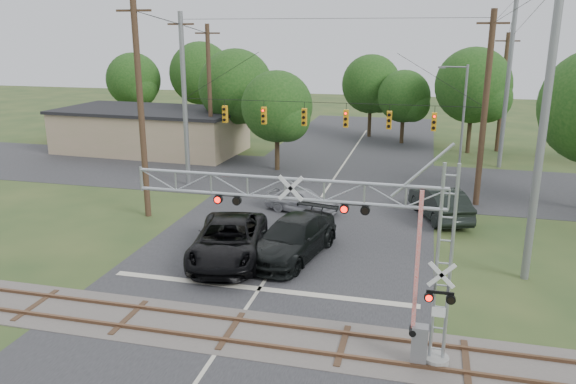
% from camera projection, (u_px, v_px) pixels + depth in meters
% --- Properties ---
extents(ground, '(160.00, 160.00, 0.00)m').
position_uv_depth(ground, '(210.00, 363.00, 18.04)').
color(ground, '#273F1D').
rests_on(ground, ground).
extents(road_main, '(14.00, 90.00, 0.02)m').
position_uv_depth(road_main, '(286.00, 250.00, 27.36)').
color(road_main, '#272729').
rests_on(road_main, ground).
extents(road_cross, '(90.00, 12.00, 0.02)m').
position_uv_depth(road_cross, '(334.00, 179.00, 40.41)').
color(road_cross, '#272729').
rests_on(road_cross, ground).
extents(railroad_track, '(90.00, 3.20, 0.17)m').
position_uv_depth(railroad_track, '(231.00, 331.00, 19.89)').
color(railroad_track, '#504A45').
rests_on(railroad_track, ground).
extents(crossing_gantry, '(10.43, 0.84, 6.61)m').
position_uv_depth(crossing_gantry, '(345.00, 236.00, 17.50)').
color(crossing_gantry, gray).
rests_on(crossing_gantry, ground).
extents(traffic_signal_span, '(19.34, 0.36, 11.50)m').
position_uv_depth(traffic_signal_span, '(339.00, 109.00, 34.92)').
color(traffic_signal_span, gray).
rests_on(traffic_signal_span, ground).
extents(pickup_black, '(4.30, 7.20, 1.87)m').
position_uv_depth(pickup_black, '(229.00, 240.00, 26.00)').
color(pickup_black, black).
rests_on(pickup_black, ground).
extents(car_dark, '(3.85, 6.71, 1.83)m').
position_uv_depth(car_dark, '(293.00, 238.00, 26.32)').
color(car_dark, black).
rests_on(car_dark, ground).
extents(sedan_silver, '(4.69, 2.90, 1.49)m').
position_uv_depth(sedan_silver, '(302.00, 200.00, 32.90)').
color(sedan_silver, '#94959B').
rests_on(sedan_silver, ground).
extents(suv_dark, '(3.73, 5.84, 1.82)m').
position_uv_depth(suv_dark, '(440.00, 203.00, 31.75)').
color(suv_dark, black).
rests_on(suv_dark, ground).
extents(commercial_building, '(16.44, 9.00, 3.74)m').
position_uv_depth(commercial_building, '(151.00, 130.00, 49.38)').
color(commercial_building, '#988A65').
rests_on(commercial_building, ground).
extents(streetlight, '(2.13, 0.22, 7.98)m').
position_uv_depth(streetlight, '(461.00, 114.00, 40.85)').
color(streetlight, gray).
rests_on(streetlight, ground).
extents(utility_poles, '(24.88, 28.23, 13.26)m').
position_uv_depth(utility_poles, '(384.00, 97.00, 37.00)').
color(utility_poles, '#3B2A1B').
rests_on(utility_poles, ground).
extents(treeline, '(54.34, 27.69, 9.50)m').
position_uv_depth(treeline, '(347.00, 89.00, 48.07)').
color(treeline, '#392A1A').
rests_on(treeline, ground).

